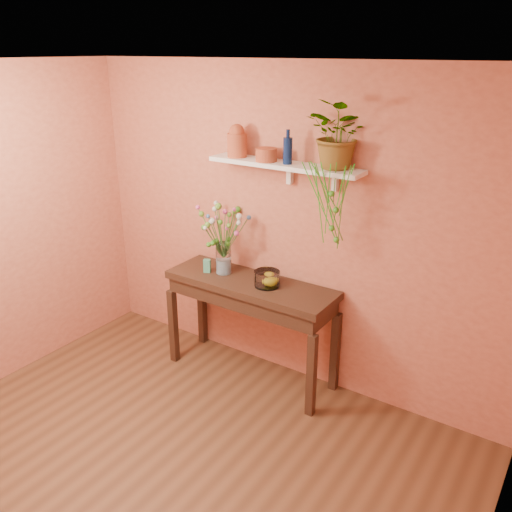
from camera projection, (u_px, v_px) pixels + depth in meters
room at (101, 324)px, 2.96m from camera, size 4.04×4.04×2.70m
sideboard at (250, 295)px, 4.60m from camera, size 1.52×0.49×0.92m
wall_shelf at (286, 166)px, 4.17m from camera, size 1.30×0.24×0.19m
terracotta_jug at (237, 141)px, 4.34m from camera, size 0.16×0.16×0.27m
terracotta_pot at (266, 155)px, 4.20m from camera, size 0.22×0.22×0.10m
blue_bottle at (288, 150)px, 4.08m from camera, size 0.09×0.09×0.26m
spider_plant at (340, 134)px, 3.87m from camera, size 0.57×0.53×0.51m
plant_fronds at (332, 208)px, 3.92m from camera, size 0.35×0.25×0.68m
glass_vase at (224, 260)px, 4.68m from camera, size 0.13×0.13×0.28m
bouquet at (222, 224)px, 4.55m from camera, size 0.46×0.46×0.52m
glass_bowl at (267, 279)px, 4.44m from camera, size 0.22×0.22×0.13m
lemon at (269, 280)px, 4.46m from camera, size 0.09×0.09×0.09m
carton at (207, 266)px, 4.72m from camera, size 0.07×0.06×0.12m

